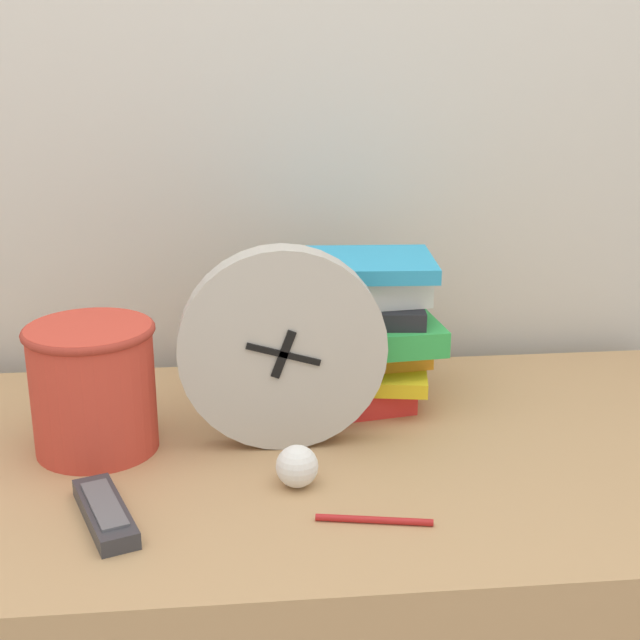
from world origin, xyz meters
TOP-DOWN VIEW (x-y plane):
  - wall_back at (0.00, 0.71)m, footprint 6.00×0.04m
  - desk_clock at (0.01, 0.34)m, footprint 0.27×0.04m
  - book_stack at (0.12, 0.49)m, footprint 0.26×0.20m
  - basket at (-0.23, 0.36)m, footprint 0.17×0.17m
  - tv_remote at (-0.20, 0.17)m, footprint 0.09×0.16m
  - crumpled_paper_ball at (0.02, 0.23)m, footprint 0.05×0.05m
  - pen at (0.10, 0.13)m, footprint 0.13×0.03m

SIDE VIEW (x-z plane):
  - pen at x=0.10m, z-range 0.78..0.79m
  - tv_remote at x=-0.20m, z-range 0.78..0.80m
  - crumpled_paper_ball at x=0.02m, z-range 0.78..0.83m
  - basket at x=-0.23m, z-range 0.78..0.95m
  - book_stack at x=0.12m, z-range 0.78..0.99m
  - desk_clock at x=0.01m, z-range 0.78..1.05m
  - wall_back at x=0.00m, z-range 0.00..2.40m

